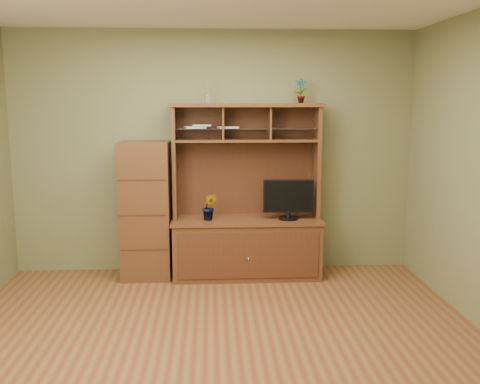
{
  "coord_description": "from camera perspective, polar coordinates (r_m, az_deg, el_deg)",
  "views": [
    {
      "loc": [
        -0.03,
        -4.01,
        1.92
      ],
      "look_at": [
        0.25,
        1.2,
        1.03
      ],
      "focal_mm": 40.0,
      "sensor_mm": 36.0,
      "label": 1
    }
  ],
  "objects": [
    {
      "name": "orchid_plant",
      "position": [
        5.77,
        -3.27,
        -1.6
      ],
      "size": [
        0.19,
        0.17,
        0.29
      ],
      "primitive_type": "imported",
      "rotation": [
        0.0,
        0.0,
        -0.27
      ],
      "color": "#2C511B",
      "rests_on": "media_hutch"
    },
    {
      "name": "reed_diffuser",
      "position": [
        5.82,
        -3.5,
        10.41
      ],
      "size": [
        0.05,
        0.05,
        0.25
      ],
      "color": "silver",
      "rests_on": "media_hutch"
    },
    {
      "name": "side_cabinet",
      "position": [
        5.92,
        -10.01,
        -1.94
      ],
      "size": [
        0.53,
        0.49,
        1.49
      ],
      "color": "#4A2915",
      "rests_on": "room"
    },
    {
      "name": "magazines",
      "position": [
        5.83,
        -3.48,
        6.97
      ],
      "size": [
        0.6,
        0.21,
        0.04
      ],
      "color": "#AAA9AE",
      "rests_on": "media_hutch"
    },
    {
      "name": "media_hutch",
      "position": [
        5.92,
        0.69,
        -4.0
      ],
      "size": [
        1.66,
        0.61,
        1.9
      ],
      "color": "#4A2915",
      "rests_on": "room"
    },
    {
      "name": "room",
      "position": [
        4.06,
        -2.66,
        1.56
      ],
      "size": [
        4.54,
        4.04,
        2.74
      ],
      "color": "brown",
      "rests_on": "ground"
    },
    {
      "name": "monitor",
      "position": [
        5.81,
        5.19,
        -0.7
      ],
      "size": [
        0.55,
        0.21,
        0.43
      ],
      "rotation": [
        0.0,
        0.0,
        -0.03
      ],
      "color": "black",
      "rests_on": "media_hutch"
    },
    {
      "name": "top_plant",
      "position": [
        5.9,
        6.49,
        10.69
      ],
      "size": [
        0.16,
        0.12,
        0.27
      ],
      "primitive_type": "imported",
      "rotation": [
        0.0,
        0.0,
        -0.18
      ],
      "color": "#3E6925",
      "rests_on": "media_hutch"
    }
  ]
}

